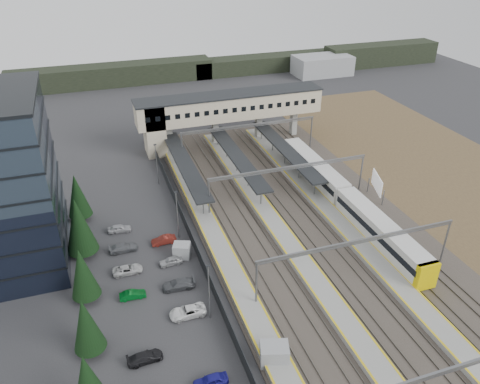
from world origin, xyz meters
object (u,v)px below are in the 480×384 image
object	(u,v)px
relay_cabin_near	(274,355)
billboard	(377,184)
relay_cabin_far	(182,250)
footbridge	(218,110)
train	(344,198)

from	to	relation	value
relay_cabin_near	billboard	bearing A→B (deg)	42.10
relay_cabin_far	relay_cabin_near	bearing A→B (deg)	-76.08
relay_cabin_near	relay_cabin_far	bearing A→B (deg)	103.92
footbridge	relay_cabin_far	bearing A→B (deg)	-113.81
relay_cabin_far	billboard	size ratio (longest dim) A/B	0.54
relay_cabin_near	billboard	distance (m)	40.67
relay_cabin_near	billboard	size ratio (longest dim) A/B	0.66
billboard	footbridge	bearing A→B (deg)	121.39
relay_cabin_far	train	xyz separation A→B (m)	(28.59, 3.93, 1.16)
relay_cabin_far	billboard	distance (m)	36.03
relay_cabin_far	footbridge	distance (m)	40.94
footbridge	train	bearing A→B (deg)	-69.56
train	billboard	xyz separation A→B (m)	(6.99, 1.40, 0.91)
train	billboard	distance (m)	7.18
relay_cabin_far	footbridge	size ratio (longest dim) A/B	0.07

